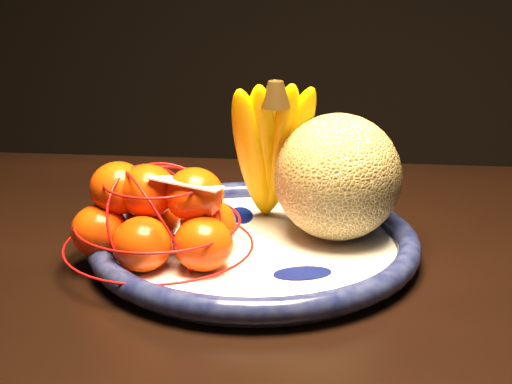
# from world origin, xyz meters

# --- Properties ---
(dining_table) EXTENTS (1.65, 1.05, 0.80)m
(dining_table) POSITION_xyz_m (-0.02, 0.11, 0.71)
(dining_table) COLOR black
(dining_table) RESTS_ON ground
(fruit_bowl) EXTENTS (0.36, 0.36, 0.03)m
(fruit_bowl) POSITION_xyz_m (-0.06, 0.22, 0.81)
(fruit_bowl) COLOR white
(fruit_bowl) RESTS_ON dining_table
(cantaloupe) EXTENTS (0.14, 0.14, 0.14)m
(cantaloupe) POSITION_xyz_m (0.03, 0.25, 0.88)
(cantaloupe) COLOR olive
(cantaloupe) RESTS_ON fruit_bowl
(banana_bunch) EXTENTS (0.12, 0.12, 0.19)m
(banana_bunch) POSITION_xyz_m (-0.05, 0.28, 0.91)
(banana_bunch) COLOR #E6B000
(banana_bunch) RESTS_ON fruit_bowl
(mandarin_bag) EXTENTS (0.25, 0.25, 0.12)m
(mandarin_bag) POSITION_xyz_m (-0.15, 0.17, 0.85)
(mandarin_bag) COLOR #FF3C00
(mandarin_bag) RESTS_ON fruit_bowl
(price_tag) EXTENTS (0.07, 0.04, 0.01)m
(price_tag) POSITION_xyz_m (-0.12, 0.16, 0.90)
(price_tag) COLOR white
(price_tag) RESTS_ON mandarin_bag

